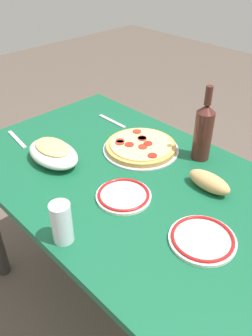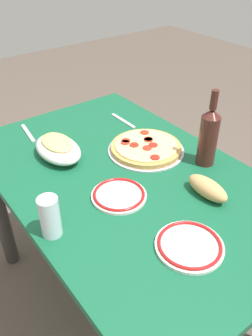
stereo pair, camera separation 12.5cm
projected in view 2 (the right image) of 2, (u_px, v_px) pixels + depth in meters
ground_plane at (126, 299)px, 1.71m from camera, size 8.00×8.00×0.00m
dining_table at (126, 203)px, 1.35m from camera, size 1.27×0.81×0.76m
pepperoni_pizza at (146, 148)px, 1.40m from camera, size 0.31×0.31×0.03m
baked_pasta_dish at (58, 148)px, 1.35m from camera, size 0.24×0.15×0.08m
wine_bottle at (209, 136)px, 1.27m from camera, size 0.07×0.07×0.29m
water_glass at (50, 217)px, 1.00m from camera, size 0.06×0.06×0.13m
side_plate_near at (119, 195)px, 1.17m from camera, size 0.19×0.19×0.02m
side_plate_far at (189, 245)px, 0.98m from camera, size 0.20×0.20×0.02m
bread_loaf at (207, 188)px, 1.16m from camera, size 0.16×0.07×0.06m
fork_left at (28, 133)px, 1.52m from camera, size 0.17×0.04×0.00m
fork_right at (123, 121)px, 1.62m from camera, size 0.17×0.02×0.00m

